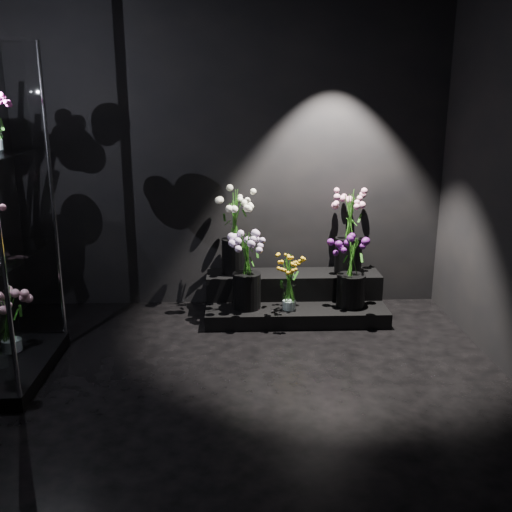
{
  "coord_description": "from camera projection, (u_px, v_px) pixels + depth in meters",
  "views": [
    {
      "loc": [
        0.04,
        -3.35,
        1.94
      ],
      "look_at": [
        0.2,
        1.2,
        0.69
      ],
      "focal_mm": 40.0,
      "sensor_mm": 36.0,
      "label": 1
    }
  ],
  "objects": [
    {
      "name": "bouquet_lilac",
      "position": [
        247.0,
        266.0,
        5.01
      ],
      "size": [
        0.46,
        0.46,
        0.69
      ],
      "rotation": [
        0.0,
        0.0,
        -0.35
      ],
      "color": "black",
      "rests_on": "display_riser"
    },
    {
      "name": "floor",
      "position": [
        232.0,
        406.0,
        3.74
      ],
      "size": [
        4.0,
        4.0,
        0.0
      ],
      "primitive_type": "plane",
      "color": "black",
      "rests_on": "ground"
    },
    {
      "name": "bouquet_orange_bells",
      "position": [
        289.0,
        281.0,
        5.0
      ],
      "size": [
        0.3,
        0.3,
        0.51
      ],
      "rotation": [
        0.0,
        0.0,
        -0.27
      ],
      "color": "white",
      "rests_on": "display_riser"
    },
    {
      "name": "bouquet_pink_roses",
      "position": [
        349.0,
        227.0,
        5.29
      ],
      "size": [
        0.46,
        0.46,
        0.77
      ],
      "rotation": [
        0.0,
        0.0,
        0.31
      ],
      "color": "black",
      "rests_on": "display_riser"
    },
    {
      "name": "display_riser",
      "position": [
        294.0,
        297.0,
        5.34
      ],
      "size": [
        1.63,
        0.72,
        0.36
      ],
      "color": "black",
      "rests_on": "floor"
    },
    {
      "name": "bouquet_case_base_pink",
      "position": [
        9.0,
        319.0,
        4.24
      ],
      "size": [
        0.4,
        0.4,
        0.49
      ],
      "rotation": [
        0.0,
        0.0,
        0.28
      ],
      "color": "white",
      "rests_on": "display_case"
    },
    {
      "name": "wall_front",
      "position": [
        223.0,
        321.0,
        1.44
      ],
      "size": [
        4.0,
        0.0,
        4.0
      ],
      "primitive_type": "plane",
      "rotation": [
        -1.57,
        0.0,
        0.0
      ],
      "color": "black",
      "rests_on": "floor"
    },
    {
      "name": "bouquet_purple",
      "position": [
        352.0,
        268.0,
        5.07
      ],
      "size": [
        0.42,
        0.42,
        0.65
      ],
      "rotation": [
        0.0,
        0.0,
        0.39
      ],
      "color": "black",
      "rests_on": "display_riser"
    },
    {
      "name": "bouquet_cream_roses",
      "position": [
        235.0,
        227.0,
        5.25
      ],
      "size": [
        0.38,
        0.38,
        0.78
      ],
      "rotation": [
        0.0,
        0.0,
        -0.05
      ],
      "color": "black",
      "rests_on": "display_riser"
    },
    {
      "name": "wall_back",
      "position": [
        231.0,
        160.0,
        5.3
      ],
      "size": [
        4.0,
        0.0,
        4.0
      ],
      "primitive_type": "plane",
      "rotation": [
        1.57,
        0.0,
        0.0
      ],
      "color": "black",
      "rests_on": "floor"
    }
  ]
}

